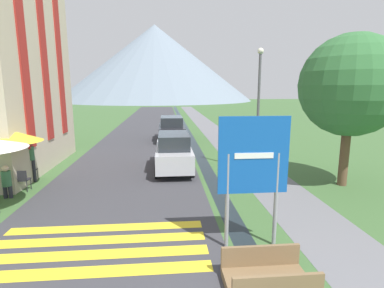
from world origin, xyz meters
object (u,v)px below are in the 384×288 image
(person_seated_near, at_px, (6,180))
(tree_by_path, at_px, (351,86))
(cafe_chair_middle, at_px, (23,179))
(road_sign, at_px, (253,166))
(person_standing_terrace, at_px, (31,159))
(cafe_chair_far_left, at_px, (30,169))
(cafe_umbrella_middle_yellow, at_px, (13,136))
(parked_car_far, at_px, (172,128))
(footbridge, at_px, (268,279))
(streetlamp, at_px, (259,101))
(parked_car_near, at_px, (174,152))

(person_seated_near, xyz_separation_m, tree_by_path, (12.97, 0.35, 3.35))
(cafe_chair_middle, relative_size, tree_by_path, 0.14)
(road_sign, bearing_deg, person_standing_terrace, 142.29)
(cafe_chair_far_left, relative_size, cafe_umbrella_middle_yellow, 0.36)
(cafe_umbrella_middle_yellow, bearing_deg, cafe_chair_middle, -31.30)
(parked_car_far, relative_size, cafe_chair_far_left, 5.40)
(road_sign, height_order, person_seated_near, road_sign)
(cafe_chair_far_left, distance_m, person_seated_near, 2.10)
(road_sign, relative_size, parked_car_far, 0.72)
(footbridge, bearing_deg, person_seated_near, 143.46)
(streetlamp, bearing_deg, parked_car_far, 113.28)
(footbridge, bearing_deg, person_standing_terrace, 135.03)
(cafe_chair_middle, xyz_separation_m, cafe_chair_far_left, (-0.32, 1.41, 0.00))
(cafe_umbrella_middle_yellow, distance_m, tree_by_path, 13.13)
(tree_by_path, bearing_deg, road_sign, -139.25)
(cafe_umbrella_middle_yellow, bearing_deg, road_sign, -32.08)
(parked_car_near, relative_size, cafe_chair_middle, 5.09)
(footbridge, height_order, parked_car_far, parked_car_far)
(road_sign, distance_m, parked_car_near, 7.65)
(parked_car_near, relative_size, person_standing_terrace, 2.48)
(cafe_chair_middle, distance_m, person_seated_near, 0.75)
(road_sign, distance_m, cafe_chair_middle, 9.11)
(cafe_chair_far_left, bearing_deg, cafe_umbrella_middle_yellow, -107.23)
(streetlamp, bearing_deg, person_seated_near, -164.81)
(parked_car_far, bearing_deg, cafe_umbrella_middle_yellow, -119.88)
(parked_car_near, height_order, cafe_chair_far_left, parked_car_near)
(person_seated_near, relative_size, streetlamp, 0.21)
(person_standing_terrace, bearing_deg, cafe_chair_middle, -81.66)
(footbridge, relative_size, cafe_umbrella_middle_yellow, 0.72)
(person_seated_near, bearing_deg, parked_car_near, 28.20)
(cafe_chair_far_left, xyz_separation_m, cafe_umbrella_middle_yellow, (0.06, -1.25, 1.62))
(streetlamp, bearing_deg, parked_car_near, 172.03)
(cafe_chair_middle, bearing_deg, tree_by_path, -22.26)
(road_sign, height_order, tree_by_path, tree_by_path)
(cafe_chair_middle, bearing_deg, streetlamp, -8.97)
(parked_car_far, bearing_deg, parked_car_near, -90.58)
(footbridge, height_order, cafe_umbrella_middle_yellow, cafe_umbrella_middle_yellow)
(cafe_chair_middle, bearing_deg, footbridge, -61.30)
(streetlamp, bearing_deg, cafe_chair_middle, -168.27)
(cafe_chair_middle, xyz_separation_m, tree_by_path, (12.73, -0.34, 3.51))
(cafe_umbrella_middle_yellow, height_order, streetlamp, streetlamp)
(footbridge, distance_m, cafe_umbrella_middle_yellow, 10.33)
(footbridge, xyz_separation_m, person_standing_terrace, (-7.67, 7.66, 0.79))
(cafe_umbrella_middle_yellow, distance_m, streetlamp, 10.32)
(person_standing_terrace, relative_size, tree_by_path, 0.29)
(cafe_chair_middle, height_order, tree_by_path, tree_by_path)
(parked_car_far, distance_m, person_standing_terrace, 11.52)
(parked_car_near, height_order, streetlamp, streetlamp)
(cafe_chair_far_left, height_order, tree_by_path, tree_by_path)
(footbridge, xyz_separation_m, cafe_chair_middle, (-7.48, 6.41, 0.29))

